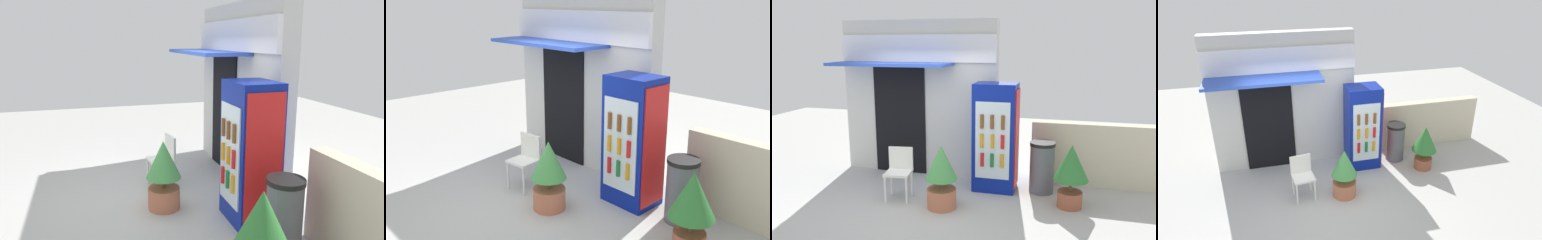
# 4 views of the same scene
# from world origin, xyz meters

# --- Properties ---
(ground) EXTENTS (16.00, 16.00, 0.00)m
(ground) POSITION_xyz_m (0.00, 0.00, 0.00)
(ground) COLOR #B2B2AD
(storefront_building) EXTENTS (3.15, 1.06, 3.06)m
(storefront_building) POSITION_xyz_m (-0.45, 1.67, 1.59)
(storefront_building) COLOR silver
(storefront_building) RESTS_ON ground
(drink_cooler) EXTENTS (0.76, 0.64, 1.93)m
(drink_cooler) POSITION_xyz_m (1.24, 1.11, 0.96)
(drink_cooler) COLOR navy
(drink_cooler) RESTS_ON ground
(plastic_chair) EXTENTS (0.47, 0.45, 0.87)m
(plastic_chair) POSITION_xyz_m (-0.26, 0.28, 0.52)
(plastic_chair) COLOR white
(plastic_chair) RESTS_ON ground
(potted_plant_near_shop) EXTENTS (0.52, 0.52, 1.03)m
(potted_plant_near_shop) POSITION_xyz_m (0.55, 0.08, 0.56)
(potted_plant_near_shop) COLOR #BC6B4C
(potted_plant_near_shop) RESTS_ON ground
(potted_plant_curbside) EXTENTS (0.56, 0.56, 1.04)m
(potted_plant_curbside) POSITION_xyz_m (2.55, 0.62, 0.64)
(potted_plant_curbside) COLOR #995138
(potted_plant_curbside) RESTS_ON ground
(trash_bin) EXTENTS (0.44, 0.44, 0.91)m
(trash_bin) POSITION_xyz_m (2.06, 1.16, 0.46)
(trash_bin) COLOR #595960
(trash_bin) RESTS_ON ground
(stone_boundary_wall) EXTENTS (2.62, 0.24, 1.17)m
(stone_boundary_wall) POSITION_xyz_m (3.14, 1.73, 0.59)
(stone_boundary_wall) COLOR beige
(stone_boundary_wall) RESTS_ON ground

